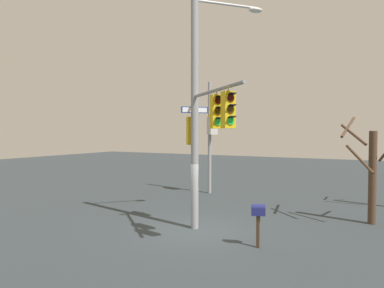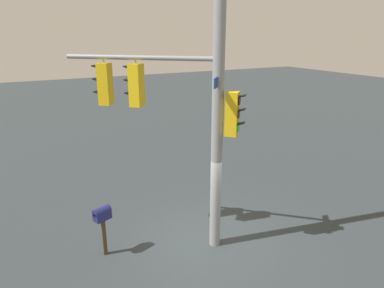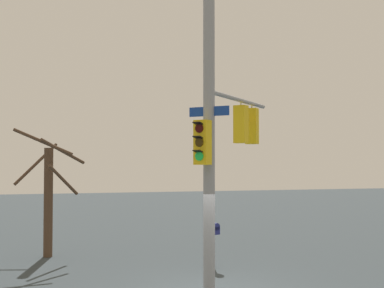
# 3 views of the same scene
# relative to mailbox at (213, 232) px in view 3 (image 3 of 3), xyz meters

# --- Properties ---
(main_signal_pole_assembly) EXTENTS (3.62, 5.07, 9.22)m
(main_signal_pole_assembly) POSITION_rel_mailbox_xyz_m (-2.37, 0.68, 3.62)
(main_signal_pole_assembly) COLOR gray
(main_signal_pole_assembly) RESTS_ON ground
(mailbox) EXTENTS (0.50, 0.38, 1.41)m
(mailbox) POSITION_rel_mailbox_xyz_m (0.00, 0.00, 0.00)
(mailbox) COLOR #4C3823
(mailbox) RESTS_ON ground
(bare_tree_behind_pole) EXTENTS (2.45, 2.43, 4.41)m
(bare_tree_behind_pole) POSITION_rel_mailbox_xyz_m (3.10, 5.00, 1.09)
(bare_tree_behind_pole) COLOR #4B3626
(bare_tree_behind_pole) RESTS_ON ground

